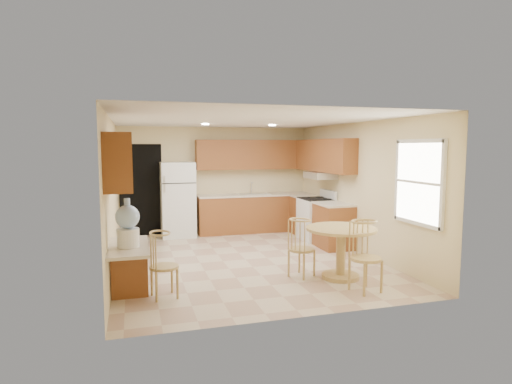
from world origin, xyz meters
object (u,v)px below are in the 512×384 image
object	(u,v)px
refrigerator	(178,199)
stove	(316,219)
chair_desk	(164,260)
dining_table	(341,245)
chair_table_a	(304,243)
chair_table_b	(370,251)
water_crock	(128,225)

from	to	relation	value
refrigerator	stove	distance (m)	3.15
chair_desk	stove	bearing A→B (deg)	119.52
dining_table	chair_table_a	bearing A→B (deg)	163.49
chair_table_b	water_crock	bearing A→B (deg)	-19.19
refrigerator	water_crock	bearing A→B (deg)	-104.09
refrigerator	dining_table	xyz separation A→B (m)	(2.09, -3.88, -0.32)
stove	chair_desk	bearing A→B (deg)	-140.58
chair_desk	dining_table	bearing A→B (deg)	84.31
chair_table_a	stove	bearing A→B (deg)	119.04
refrigerator	stove	world-z (taller)	refrigerator
chair_table_a	chair_desk	size ratio (longest dim) A/B	1.02
stove	chair_desk	size ratio (longest dim) A/B	1.23
refrigerator	chair_table_b	bearing A→B (deg)	-65.14
water_crock	chair_desk	bearing A→B (deg)	13.26
chair_desk	water_crock	bearing A→B (deg)	-86.64
refrigerator	chair_table_b	world-z (taller)	refrigerator
chair_table_a	chair_desk	bearing A→B (deg)	-113.27
refrigerator	chair_table_a	xyz separation A→B (m)	(1.54, -3.71, -0.29)
refrigerator	chair_desk	bearing A→B (deg)	-98.37
stove	dining_table	size ratio (longest dim) A/B	1.01
dining_table	chair_table_a	xyz separation A→B (m)	(-0.55, 0.16, 0.03)
stove	chair_table_a	bearing A→B (deg)	-118.12
refrigerator	dining_table	distance (m)	4.42
chair_table_b	chair_desk	size ratio (longest dim) A/B	1.12
chair_table_b	water_crock	distance (m)	3.25
chair_table_b	dining_table	bearing A→B (deg)	-97.49
stove	chair_table_a	world-z (taller)	stove
chair_table_a	chair_desk	world-z (taller)	chair_table_a
stove	chair_table_a	size ratio (longest dim) A/B	1.20
stove	chair_table_a	distance (m)	2.83
water_crock	refrigerator	bearing A→B (deg)	75.91
chair_table_a	water_crock	size ratio (longest dim) A/B	1.46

